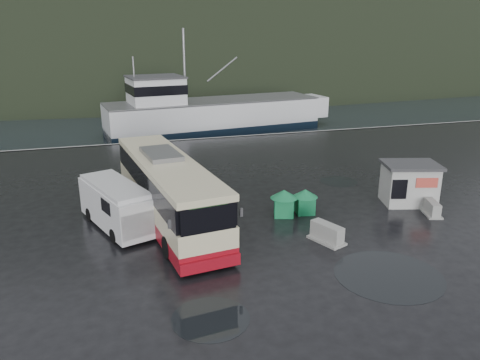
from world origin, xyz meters
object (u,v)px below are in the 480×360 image
object	(u,v)px
white_van	(118,227)
jersey_barrier_b	(431,215)
fishing_trawler	(214,119)
coach_bus	(169,221)
dome_tent	(206,252)
waste_bin_left	(304,213)
jersey_barrier_a	(326,241)
waste_bin_right	(283,215)
ticket_kiosk	(407,203)

from	to	relation	value
white_van	jersey_barrier_b	xyz separation A→B (m)	(16.24, -3.07, 0.00)
white_van	fishing_trawler	world-z (taller)	fishing_trawler
coach_bus	dome_tent	xyz separation A→B (m)	(1.05, -4.10, 0.00)
waste_bin_left	jersey_barrier_b	distance (m)	6.80
jersey_barrier_a	jersey_barrier_b	xyz separation A→B (m)	(6.93, 1.45, 0.00)
white_van	jersey_barrier_a	bearing A→B (deg)	-45.72
waste_bin_right	jersey_barrier_a	distance (m)	3.67
ticket_kiosk	waste_bin_right	bearing A→B (deg)	-166.50
waste_bin_left	waste_bin_right	bearing A→B (deg)	-179.66
ticket_kiosk	waste_bin_left	bearing A→B (deg)	-166.95
dome_tent	fishing_trawler	xyz separation A→B (m)	(8.04, 32.10, 0.00)
white_van	jersey_barrier_a	world-z (taller)	white_van
waste_bin_left	jersey_barrier_a	xyz separation A→B (m)	(-0.48, -3.60, 0.00)
ticket_kiosk	white_van	bearing A→B (deg)	-168.77
fishing_trawler	jersey_barrier_b	bearing A→B (deg)	-89.03
coach_bus	waste_bin_left	bearing A→B (deg)	-15.50
coach_bus	waste_bin_right	xyz separation A→B (m)	(5.96, -1.03, 0.00)
ticket_kiosk	fishing_trawler	bearing A→B (deg)	113.95
white_van	ticket_kiosk	world-z (taller)	ticket_kiosk
jersey_barrier_a	jersey_barrier_b	distance (m)	7.08
waste_bin_right	ticket_kiosk	bearing A→B (deg)	-1.96
coach_bus	waste_bin_left	world-z (taller)	coach_bus
waste_bin_left	white_van	bearing A→B (deg)	174.60
jersey_barrier_a	fishing_trawler	bearing A→B (deg)	85.82
coach_bus	ticket_kiosk	distance (m)	13.51
dome_tent	ticket_kiosk	bearing A→B (deg)	12.79
jersey_barrier_a	waste_bin_left	bearing A→B (deg)	82.39
waste_bin_right	jersey_barrier_a	bearing A→B (deg)	-78.26
white_van	jersey_barrier_b	distance (m)	16.53
jersey_barrier_b	fishing_trawler	bearing A→B (deg)	98.30
jersey_barrier_a	waste_bin_right	bearing A→B (deg)	101.74
white_van	jersey_barrier_a	size ratio (longest dim) A/B	3.15
waste_bin_right	jersey_barrier_a	world-z (taller)	waste_bin_right
waste_bin_left	waste_bin_right	world-z (taller)	waste_bin_right
ticket_kiosk	fishing_trawler	distance (m)	29.61
coach_bus	waste_bin_right	world-z (taller)	coach_bus
white_van	ticket_kiosk	size ratio (longest dim) A/B	1.84
white_van	dome_tent	bearing A→B (deg)	-67.44
ticket_kiosk	jersey_barrier_b	size ratio (longest dim) A/B	2.01
jersey_barrier_a	coach_bus	bearing A→B (deg)	145.42
coach_bus	jersey_barrier_b	world-z (taller)	coach_bus
dome_tent	fishing_trawler	distance (m)	33.09
white_van	waste_bin_right	size ratio (longest dim) A/B	3.85
jersey_barrier_b	dome_tent	bearing A→B (deg)	-175.74
white_van	fishing_trawler	distance (m)	30.43
white_van	fishing_trawler	xyz separation A→B (m)	(11.69, 28.09, 0.00)
waste_bin_right	jersey_barrier_a	xyz separation A→B (m)	(0.75, -3.59, 0.00)
jersey_barrier_a	jersey_barrier_b	world-z (taller)	jersey_barrier_a
waste_bin_left	fishing_trawler	world-z (taller)	fishing_trawler
coach_bus	fishing_trawler	bearing A→B (deg)	64.63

